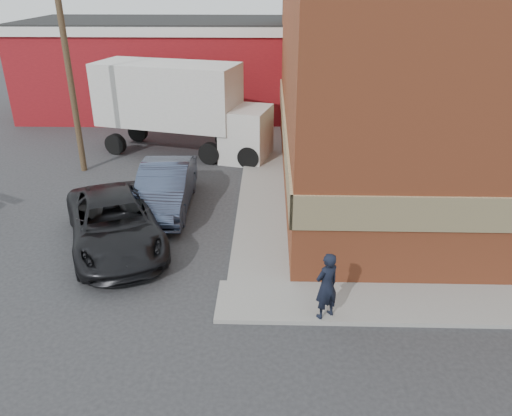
% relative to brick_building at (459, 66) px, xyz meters
% --- Properties ---
extents(ground, '(90.00, 90.00, 0.00)m').
position_rel_brick_building_xyz_m(ground, '(-8.50, -9.00, -4.68)').
color(ground, '#28282B').
rests_on(ground, ground).
extents(brick_building, '(14.25, 18.25, 9.36)m').
position_rel_brick_building_xyz_m(brick_building, '(0.00, 0.00, 0.00)').
color(brick_building, '#AA4D2B').
rests_on(brick_building, ground).
extents(sidewalk_west, '(1.80, 18.00, 0.12)m').
position_rel_brick_building_xyz_m(sidewalk_west, '(-7.90, 0.00, -4.62)').
color(sidewalk_west, gray).
rests_on(sidewalk_west, ground).
extents(warehouse, '(16.30, 8.30, 5.60)m').
position_rel_brick_building_xyz_m(warehouse, '(-14.50, 11.00, -1.87)').
color(warehouse, maroon).
rests_on(warehouse, ground).
extents(utility_pole, '(2.00, 0.26, 9.00)m').
position_rel_brick_building_xyz_m(utility_pole, '(-16.00, 0.00, 0.06)').
color(utility_pole, brown).
rests_on(utility_pole, ground).
extents(man, '(0.80, 0.73, 1.82)m').
position_rel_brick_building_xyz_m(man, '(-6.18, -10.55, -3.65)').
color(man, black).
rests_on(man, sidewalk_south).
extents(sedan, '(1.95, 5.23, 1.71)m').
position_rel_brick_building_xyz_m(sedan, '(-11.49, -3.95, -3.83)').
color(sedan, '#333D55').
rests_on(sedan, ground).
extents(suv_a, '(4.75, 6.43, 1.62)m').
position_rel_brick_building_xyz_m(suv_a, '(-12.56, -6.86, -3.87)').
color(suv_a, black).
rests_on(suv_a, ground).
extents(box_truck, '(9.10, 4.73, 4.31)m').
position_rel_brick_building_xyz_m(box_truck, '(-11.68, 2.51, -2.20)').
color(box_truck, silver).
rests_on(box_truck, ground).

